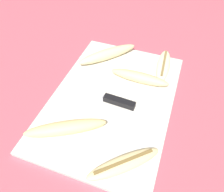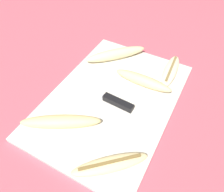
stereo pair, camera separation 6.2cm
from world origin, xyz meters
name	(u,v)px [view 1 (the left image)]	position (x,y,z in m)	size (l,w,h in m)	color
ground_plane	(112,101)	(0.00, 0.00, 0.00)	(4.00, 4.00, 0.00)	#C65160
cutting_board	(112,100)	(0.00, 0.00, 0.01)	(0.49, 0.34, 0.01)	silver
knife	(112,100)	(-0.01, 0.00, 0.02)	(0.03, 0.22, 0.02)	black
banana_bright_far	(163,65)	(0.18, -0.11, 0.02)	(0.16, 0.05, 0.02)	beige
banana_ripe_center	(124,164)	(-0.18, -0.09, 0.02)	(0.15, 0.16, 0.02)	beige
banana_soft_right	(108,54)	(0.17, 0.08, 0.03)	(0.18, 0.17, 0.04)	beige
banana_golden_short	(66,128)	(-0.14, 0.07, 0.03)	(0.14, 0.20, 0.03)	#EDD689
banana_mellow_near	(139,77)	(0.09, -0.05, 0.03)	(0.04, 0.18, 0.03)	beige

